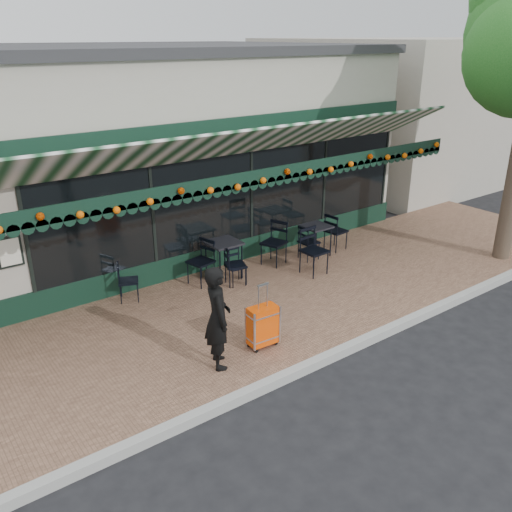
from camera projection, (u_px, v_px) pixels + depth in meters
ground at (325, 359)px, 8.86m from camera, size 80.00×80.00×0.00m
sidewalk at (253, 309)px, 10.32m from camera, size 18.00×4.00×0.15m
curb at (329, 357)px, 8.77m from camera, size 18.00×0.16×0.15m
restaurant_building at (118, 146)px, 13.82m from camera, size 12.00×9.60×4.50m
neighbor_building_right at (431, 104)px, 21.06m from camera, size 12.00×8.00×4.80m
woman at (218, 317)px, 8.14m from camera, size 0.58×0.70×1.65m
suitcase at (263, 326)px, 8.81m from camera, size 0.50×0.30×1.12m
cafe_table_a at (316, 229)px, 12.39m from camera, size 0.59×0.59×0.73m
cafe_table_b at (224, 245)px, 11.21m from camera, size 0.65×0.65×0.80m
chair_a_left at (274, 243)px, 11.98m from camera, size 0.62×0.62×0.98m
chair_a_right at (309, 242)px, 12.27m from camera, size 0.42×0.42×0.81m
chair_a_front at (314, 251)px, 11.48m from camera, size 0.53×0.53×1.01m
chair_a_extra at (336, 231)px, 12.82m from camera, size 0.49×0.49×0.90m
chair_b_left at (201, 262)px, 11.03m from camera, size 0.56×0.56×0.94m
chair_b_right at (235, 265)px, 11.03m from camera, size 0.52×0.52×0.82m
chair_b_front at (236, 267)px, 11.04m from camera, size 0.42×0.42×0.76m
chair_solo at (128, 281)px, 10.37m from camera, size 0.51×0.51×0.78m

